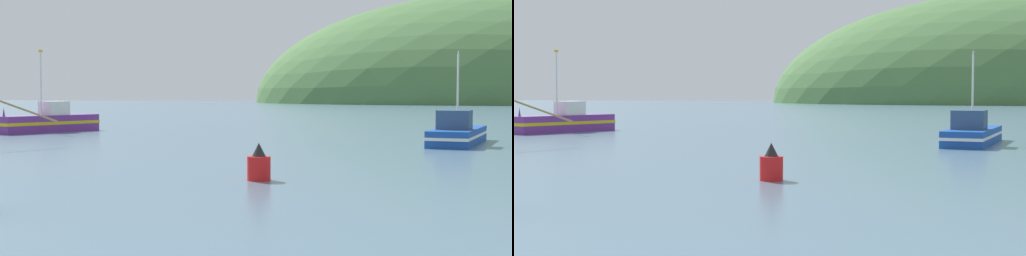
# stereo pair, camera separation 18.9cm
# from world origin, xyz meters

# --- Properties ---
(hill_mid_right) EXTENTS (169.40, 135.52, 76.52)m
(hill_mid_right) POSITION_xyz_m (27.17, 257.38, 0.00)
(hill_mid_right) COLOR #47703D
(hill_mid_right) RESTS_ON ground
(fishing_boat_blue) EXTENTS (3.99, 9.97, 5.83)m
(fishing_boat_blue) POSITION_xyz_m (11.11, 40.62, 0.66)
(fishing_boat_blue) COLOR #19479E
(fishing_boat_blue) RESTS_ON ground
(fishing_boat_purple) EXTENTS (5.27, 9.26, 6.74)m
(fishing_boat_purple) POSITION_xyz_m (-21.18, 46.28, 0.86)
(fishing_boat_purple) COLOR #6B2D84
(fishing_boat_purple) RESTS_ON ground
(channel_buoy) EXTENTS (0.86, 0.86, 1.38)m
(channel_buoy) POSITION_xyz_m (3.67, 19.55, 0.56)
(channel_buoy) COLOR red
(channel_buoy) RESTS_ON ground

